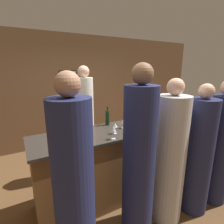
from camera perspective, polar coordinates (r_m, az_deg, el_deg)
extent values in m
plane|color=brown|center=(3.20, 2.95, -24.08)|extent=(14.00, 14.00, 0.00)
cube|color=brown|center=(4.70, -12.29, 6.83)|extent=(8.00, 0.06, 2.80)
cube|color=black|center=(4.59, -14.09, 10.95)|extent=(0.44, 0.02, 0.34)
cube|color=silver|center=(4.58, -14.05, 10.95)|extent=(0.39, 0.00, 0.29)
cube|color=brown|center=(2.90, 3.09, -15.89)|extent=(2.60, 0.65, 1.05)
cube|color=#332D28|center=(2.67, 3.25, -5.74)|extent=(2.66, 0.71, 0.04)
cylinder|color=silver|center=(3.27, -8.61, -5.05)|extent=(0.31, 0.31, 1.82)
sphere|color=tan|center=(3.09, -9.32, 12.91)|extent=(0.20, 0.20, 0.20)
cylinder|color=#1E234C|center=(2.09, 8.68, -16.95)|extent=(0.37, 0.37, 1.81)
sphere|color=brown|center=(1.79, 9.92, 12.20)|extent=(0.22, 0.22, 0.22)
cylinder|color=#1E234C|center=(1.77, -12.20, -24.62)|extent=(0.37, 0.37, 1.76)
sphere|color=#A37556|center=(1.39, -14.33, 8.80)|extent=(0.21, 0.21, 0.21)
cylinder|color=#1E234C|center=(3.03, 31.57, -10.79)|extent=(0.35, 0.35, 1.62)
cylinder|color=#B2B2B7|center=(2.42, 18.13, -14.86)|extent=(0.40, 0.40, 1.67)
sphere|color=tan|center=(2.14, 20.07, 7.72)|extent=(0.20, 0.20, 0.20)
cylinder|color=#1E234C|center=(2.71, 26.18, -13.13)|extent=(0.38, 0.38, 1.61)
sphere|color=tan|center=(2.45, 28.47, 6.00)|extent=(0.19, 0.19, 0.19)
cylinder|color=black|center=(3.31, 23.34, -0.51)|extent=(0.07, 0.07, 0.23)
cylinder|color=black|center=(3.28, 23.60, 2.11)|extent=(0.03, 0.03, 0.08)
cylinder|color=black|center=(2.79, -1.48, -1.98)|extent=(0.07, 0.07, 0.23)
cylinder|color=black|center=(2.75, -1.50, 1.01)|extent=(0.03, 0.03, 0.07)
cylinder|color=silver|center=(2.46, 1.01, -7.00)|extent=(0.05, 0.05, 0.00)
cylinder|color=silver|center=(2.44, 1.02, -5.96)|extent=(0.01, 0.01, 0.09)
cone|color=silver|center=(2.42, 1.02, -4.26)|extent=(0.07, 0.07, 0.06)
cylinder|color=silver|center=(2.28, 0.48, -8.73)|extent=(0.05, 0.05, 0.00)
cylinder|color=silver|center=(2.26, 0.49, -7.53)|extent=(0.01, 0.01, 0.10)
cone|color=silver|center=(2.23, 0.49, -5.52)|extent=(0.07, 0.07, 0.07)
cylinder|color=silver|center=(2.26, -9.66, -9.17)|extent=(0.05, 0.05, 0.00)
cylinder|color=silver|center=(2.24, -9.72, -7.89)|extent=(0.01, 0.01, 0.10)
cone|color=silver|center=(2.21, -9.81, -5.77)|extent=(0.07, 0.07, 0.07)
cylinder|color=silver|center=(2.83, 17.06, -4.75)|extent=(0.05, 0.05, 0.00)
cylinder|color=silver|center=(2.81, 17.13, -3.78)|extent=(0.01, 0.01, 0.10)
cone|color=silver|center=(2.79, 17.26, -2.11)|extent=(0.07, 0.07, 0.08)
cylinder|color=silver|center=(2.68, 3.68, -5.23)|extent=(0.05, 0.05, 0.00)
cylinder|color=silver|center=(2.66, 3.69, -4.39)|extent=(0.01, 0.01, 0.08)
cone|color=silver|center=(2.64, 3.72, -2.90)|extent=(0.07, 0.07, 0.07)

